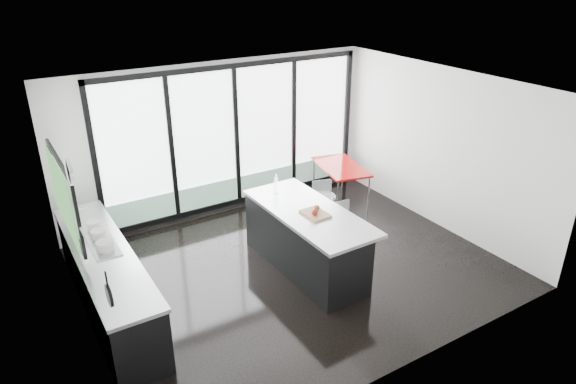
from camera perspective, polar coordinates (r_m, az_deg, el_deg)
floor at (r=8.10m, az=0.52°, el=-8.34°), size 6.00×5.00×0.00m
ceiling at (r=6.99m, az=0.60°, el=11.34°), size 6.00×5.00×0.00m
wall_back at (r=9.62m, az=-5.94°, el=5.44°), size 6.00×0.09×2.80m
wall_front at (r=5.72m, az=14.14°, el=-7.87°), size 6.00×0.00×2.80m
wall_left at (r=6.69m, az=-22.92°, el=-2.61°), size 0.26×5.00×2.80m
wall_right at (r=9.27m, az=16.50°, el=4.66°), size 0.00×5.00×2.80m
counter_cabinets at (r=7.36m, az=-19.39°, el=-9.33°), size 0.69×3.24×1.36m
island at (r=7.86m, az=1.85°, el=-5.29°), size 1.02×2.37×1.25m
bar_stool_near at (r=8.19m, az=6.21°, el=-5.12°), size 0.48×0.48×0.72m
bar_stool_far at (r=8.94m, az=4.01°, el=-2.40°), size 0.56×0.56×0.71m
red_table at (r=10.22m, az=5.82°, el=1.08°), size 1.02×1.44×0.70m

